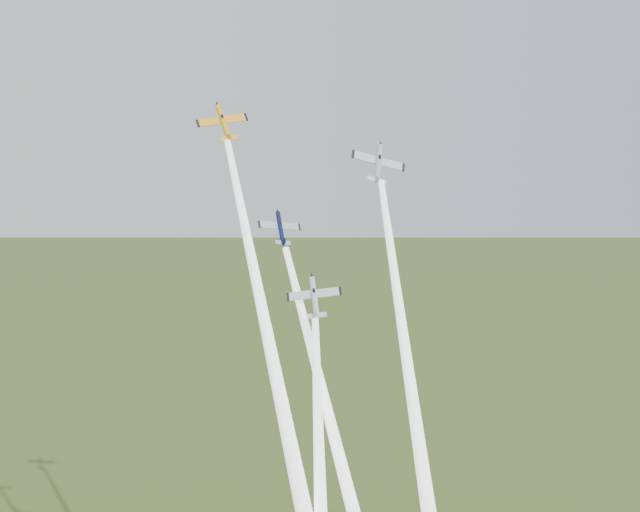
{
  "coord_description": "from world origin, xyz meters",
  "views": [
    {
      "loc": [
        -39.84,
        -110.43,
        106.6
      ],
      "look_at": [
        0.0,
        -6.0,
        92.0
      ],
      "focal_mm": 45.0,
      "sensor_mm": 36.0,
      "label": 1
    }
  ],
  "objects": [
    {
      "name": "smoke_trail_silver_right",
      "position": [
        7.67,
        -21.02,
        71.38
      ],
      "size": [
        10.79,
        42.29,
        62.87
      ],
      "primitive_type": null,
      "rotation": [
        -0.58,
        0.0,
        -0.2
      ],
      "color": "white"
    },
    {
      "name": "plane_silver_low",
      "position": [
        -2.9,
        -11.55,
        87.26
      ],
      "size": [
        7.98,
        7.21,
        7.53
      ],
      "primitive_type": null,
      "rotation": [
        0.99,
        -0.11,
        -0.31
      ],
      "color": "silver"
    },
    {
      "name": "plane_navy",
      "position": [
        -4.86,
        -3.03,
        95.85
      ],
      "size": [
        6.79,
        5.07,
        6.59
      ],
      "primitive_type": null,
      "rotation": [
        0.99,
        0.1,
        0.1
      ],
      "color": "#0D133A"
    },
    {
      "name": "plane_silver_right",
      "position": [
        12.03,
        0.62,
        104.82
      ],
      "size": [
        10.81,
        6.99,
        9.7
      ],
      "primitive_type": null,
      "rotation": [
        0.99,
        0.25,
        -0.2
      ],
      "color": "silver"
    },
    {
      "name": "smoke_trail_yellow",
      "position": [
        -10.09,
        -16.66,
        78.86
      ],
      "size": [
        4.21,
        40.68,
        59.78
      ],
      "primitive_type": null,
      "rotation": [
        -0.58,
        0.0,
        0.04
      ],
      "color": "white"
    },
    {
      "name": "plane_yellow",
      "position": [
        -11.02,
        4.38,
        110.75
      ],
      "size": [
        8.73,
        5.5,
        8.04
      ],
      "primitive_type": null,
      "rotation": [
        0.99,
        -0.14,
        0.04
      ],
      "color": "#FFAC16"
    },
    {
      "name": "smoke_trail_navy",
      "position": [
        -2.84,
        -23.96,
        64.01
      ],
      "size": [
        6.31,
        40.59,
        59.68
      ],
      "primitive_type": null,
      "rotation": [
        -0.58,
        0.0,
        0.1
      ],
      "color": "white"
    }
  ]
}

